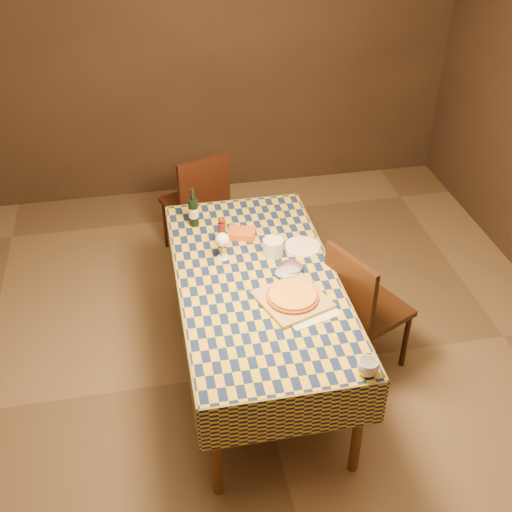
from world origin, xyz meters
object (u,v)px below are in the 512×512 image
at_px(white_plate, 302,247).
at_px(chair_far, 198,200).
at_px(pizza, 293,296).
at_px(wine_bottle, 193,211).
at_px(dining_table, 258,289).
at_px(chair_right, 361,305).
at_px(cutting_board, 292,300).
at_px(bowl, 291,269).

distance_m(white_plate, chair_far, 1.26).
distance_m(pizza, wine_bottle, 1.00).
bearing_deg(chair_far, wine_bottle, -97.89).
distance_m(dining_table, chair_right, 0.66).
bearing_deg(wine_bottle, cutting_board, -63.31).
bearing_deg(wine_bottle, pizza, -63.31).
bearing_deg(pizza, bowl, 78.79).
height_order(dining_table, white_plate, white_plate).
relative_size(white_plate, chair_right, 0.24).
bearing_deg(bowl, dining_table, -172.75).
distance_m(pizza, white_plate, 0.53).
relative_size(dining_table, bowl, 13.16).
bearing_deg(dining_table, bowl, 7.25).
relative_size(cutting_board, chair_far, 0.38).
xyz_separation_m(pizza, chair_far, (-0.35, 1.61, -0.28)).
relative_size(pizza, bowl, 2.66).
bearing_deg(dining_table, wine_bottle, 114.34).
bearing_deg(white_plate, wine_bottle, 148.09).
relative_size(cutting_board, pizza, 0.94).
bearing_deg(pizza, chair_far, 102.23).
bearing_deg(chair_right, chair_far, 119.99).
bearing_deg(white_plate, chair_far, 115.66).
xyz_separation_m(pizza, bowl, (0.05, 0.26, -0.01)).
distance_m(bowl, white_plate, 0.27).
distance_m(dining_table, chair_far, 1.40).
xyz_separation_m(cutting_board, wine_bottle, (-0.45, 0.89, 0.09)).
height_order(dining_table, pizza, pizza).
xyz_separation_m(dining_table, chair_right, (0.63, -0.07, -0.17)).
distance_m(pizza, chair_far, 1.67).
height_order(wine_bottle, chair_far, wine_bottle).
xyz_separation_m(pizza, wine_bottle, (-0.45, 0.89, 0.06)).
xyz_separation_m(bowl, wine_bottle, (-0.50, 0.63, 0.08)).
distance_m(wine_bottle, white_plate, 0.75).
height_order(bowl, white_plate, bowl).
bearing_deg(cutting_board, chair_far, 102.23).
bearing_deg(cutting_board, white_plate, 69.51).
relative_size(wine_bottle, chair_right, 0.29).
bearing_deg(cutting_board, pizza, 26.57).
relative_size(dining_table, chair_right, 1.98).
bearing_deg(cutting_board, bowl, 78.79).
relative_size(dining_table, white_plate, 8.22).
distance_m(wine_bottle, chair_far, 0.80).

